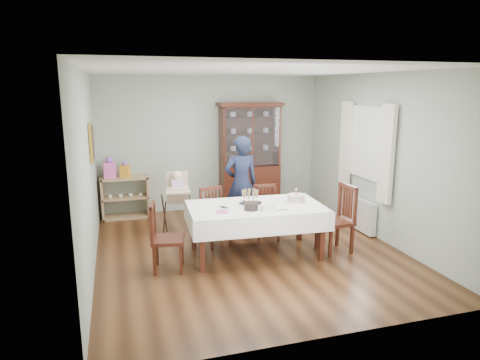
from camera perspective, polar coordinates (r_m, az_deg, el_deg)
name	(u,v)px	position (r m, az deg, el deg)	size (l,w,h in m)	color
floor	(248,250)	(6.73, 1.03, -9.27)	(5.00, 5.00, 0.00)	#593319
room_shell	(238,137)	(6.81, -0.27, 5.82)	(5.00, 5.00, 5.00)	#9EAA99
dining_table	(255,230)	(6.42, 2.07, -6.67)	(2.06, 1.26, 0.76)	#401C10
china_cabinet	(250,155)	(8.74, 1.31, 3.39)	(1.30, 0.48, 2.18)	#401C10
sideboard	(125,197)	(8.50, -15.04, -2.25)	(0.90, 0.38, 0.80)	tan
picture_frame	(91,143)	(6.83, -19.20, 4.70)	(0.04, 0.48, 0.58)	gold
window	(368,143)	(7.55, 16.71, 4.75)	(0.04, 1.02, 1.22)	white
curtain_left	(387,154)	(7.02, 18.99, 3.25)	(0.07, 0.30, 1.55)	silver
curtain_right	(346,144)	(8.05, 13.92, 4.63)	(0.07, 0.30, 1.55)	silver
radiator	(361,214)	(7.77, 15.78, -4.43)	(0.10, 0.80, 0.55)	white
chair_far_left	(216,228)	(6.85, -3.20, -6.46)	(0.50, 0.50, 0.91)	#401C10
chair_far_right	(266,223)	(7.12, 3.53, -5.79)	(0.45, 0.45, 0.89)	#401C10
chair_end_left	(167,250)	(6.01, -9.70, -9.23)	(0.51, 0.51, 0.95)	#401C10
chair_end_right	(335,232)	(6.73, 12.60, -6.79)	(0.50, 0.50, 1.03)	#401C10
woman	(241,184)	(7.43, 0.14, -0.47)	(0.61, 0.40, 1.66)	#161C31
high_chair	(178,210)	(7.32, -8.25, -4.00)	(0.55, 0.55, 1.11)	black
champagne_tray	(250,200)	(6.39, 1.37, -2.62)	(0.35, 0.35, 0.21)	silver
birthday_cake	(296,198)	(6.56, 7.49, -2.43)	(0.30, 0.30, 0.21)	white
plate_stack_dark	(251,206)	(6.10, 1.49, -3.53)	(0.21, 0.21, 0.10)	black
plate_stack_white	(268,208)	(6.07, 3.74, -3.68)	(0.21, 0.21, 0.09)	white
napkin_stack	(222,211)	(5.99, -2.36, -4.22)	(0.15, 0.15, 0.02)	#E152A6
cutlery	(222,207)	(6.20, -2.48, -3.68)	(0.10, 0.15, 0.01)	silver
cake_knife	(278,210)	(6.08, 5.14, -4.03)	(0.31, 0.03, 0.01)	silver
gift_bag_pink	(110,169)	(8.36, -17.00, 1.46)	(0.23, 0.16, 0.41)	#E152A6
gift_bag_orange	(125,170)	(8.37, -15.07, 1.34)	(0.21, 0.18, 0.33)	orange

